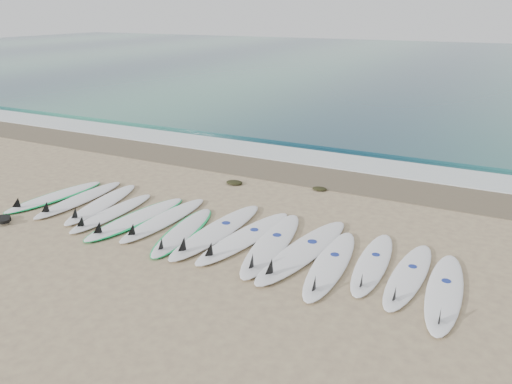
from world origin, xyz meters
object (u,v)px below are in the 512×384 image
at_px(surfboard_0, 54,197).
at_px(leash_coil, 3,220).
at_px(surfboard_7, 215,231).
at_px(surfboard_14, 444,293).

height_order(surfboard_0, leash_coil, surfboard_0).
relative_size(surfboard_0, surfboard_7, 0.86).
xyz_separation_m(surfboard_7, leash_coil, (-4.02, -1.39, -0.01)).
height_order(surfboard_7, surfboard_14, surfboard_7).
bearing_deg(surfboard_7, leash_coil, -157.93).
height_order(surfboard_0, surfboard_14, surfboard_14).
bearing_deg(surfboard_7, surfboard_0, -176.68).
relative_size(surfboard_14, leash_coil, 5.37).
xyz_separation_m(surfboard_0, surfboard_7, (4.12, 0.02, 0.02)).
distance_m(surfboard_0, leash_coil, 1.37).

